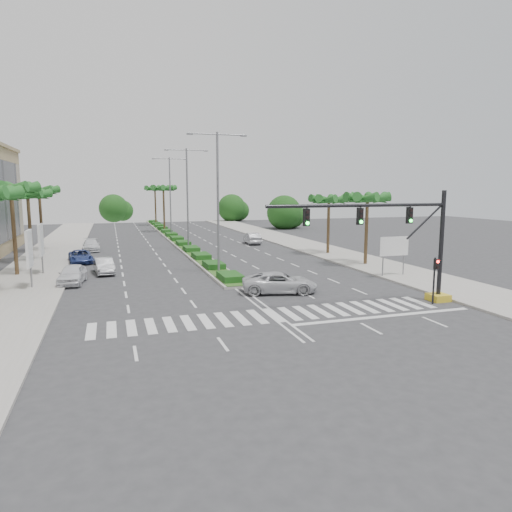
{
  "coord_description": "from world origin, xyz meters",
  "views": [
    {
      "loc": [
        -8.81,
        -24.19,
        7.24
      ],
      "look_at": [
        0.04,
        3.48,
        3.0
      ],
      "focal_mm": 32.0,
      "sensor_mm": 36.0,
      "label": 1
    }
  ],
  "objects": [
    {
      "name": "footpath_right",
      "position": [
        15.2,
        20.0,
        0.07
      ],
      "size": [
        6.0,
        120.0,
        0.15
      ],
      "primitive_type": "cube",
      "color": "gray",
      "rests_on": "ground"
    },
    {
      "name": "palm_left_end",
      "position": [
        -16.5,
        34.0,
        6.88
      ],
      "size": [
        4.57,
        4.68,
        7.75
      ],
      "color": "brown",
      "rests_on": "ground"
    },
    {
      "name": "pedestrian_signal",
      "position": [
        10.6,
        -0.68,
        2.04
      ],
      "size": [
        0.28,
        0.36,
        3.0
      ],
      "color": "black",
      "rests_on": "ground"
    },
    {
      "name": "palm_right_far",
      "position": [
        14.5,
        22.0,
        5.91
      ],
      "size": [
        4.57,
        4.68,
        6.75
      ],
      "color": "brown",
      "rests_on": "ground"
    },
    {
      "name": "ground",
      "position": [
        0.0,
        0.0,
        0.0
      ],
      "size": [
        160.0,
        160.0,
        0.0
      ],
      "primitive_type": "plane",
      "color": "#333335",
      "rests_on": "ground"
    },
    {
      "name": "direction_sign",
      "position": [
        13.5,
        7.99,
        2.45
      ],
      "size": [
        2.7,
        0.11,
        3.4
      ],
      "color": "slate",
      "rests_on": "ground"
    },
    {
      "name": "palm_median_a",
      "position": [
        0.0,
        55.0,
        7.17
      ],
      "size": [
        4.57,
        4.68,
        8.05
      ],
      "color": "brown",
      "rests_on": "ground"
    },
    {
      "name": "median",
      "position": [
        0.0,
        45.0,
        0.1
      ],
      "size": [
        2.2,
        75.0,
        0.2
      ],
      "primitive_type": "cube",
      "color": "gray",
      "rests_on": "ground"
    },
    {
      "name": "car_parked_c",
      "position": [
        -11.8,
        23.85,
        0.64
      ],
      "size": [
        2.64,
        4.81,
        1.28
      ],
      "primitive_type": "imported",
      "rotation": [
        0.0,
        0.0,
        0.12
      ],
      "color": "navy",
      "rests_on": "ground"
    },
    {
      "name": "billboard_far",
      "position": [
        -14.5,
        18.0,
        2.96
      ],
      "size": [
        0.18,
        2.1,
        4.35
      ],
      "color": "slate",
      "rests_on": "ground"
    },
    {
      "name": "streetlight_mid",
      "position": [
        0.0,
        30.0,
        6.81
      ],
      "size": [
        5.1,
        0.25,
        12.0
      ],
      "color": "slate",
      "rests_on": "ground"
    },
    {
      "name": "median_grass",
      "position": [
        0.0,
        45.0,
        0.22
      ],
      "size": [
        1.8,
        75.0,
        0.04
      ],
      "primitive_type": "cube",
      "color": "#2B4E1B",
      "rests_on": "median"
    },
    {
      "name": "streetlight_far",
      "position": [
        0.0,
        46.0,
        6.81
      ],
      "size": [
        5.1,
        0.25,
        12.0
      ],
      "color": "slate",
      "rests_on": "ground"
    },
    {
      "name": "palm_right_near",
      "position": [
        14.5,
        14.0,
        6.2
      ],
      "size": [
        4.57,
        4.68,
        7.05
      ],
      "color": "brown",
      "rests_on": "ground"
    },
    {
      "name": "billboard_near",
      "position": [
        -14.5,
        12.0,
        2.96
      ],
      "size": [
        0.18,
        2.1,
        4.35
      ],
      "color": "slate",
      "rests_on": "ground"
    },
    {
      "name": "palm_left_far",
      "position": [
        -16.5,
        26.0,
        6.5
      ],
      "size": [
        4.57,
        4.68,
        7.35
      ],
      "color": "brown",
      "rests_on": "ground"
    },
    {
      "name": "car_parked_d",
      "position": [
        -11.12,
        33.1,
        0.67
      ],
      "size": [
        2.14,
        4.73,
        1.35
      ],
      "primitive_type": "imported",
      "rotation": [
        0.0,
        0.0,
        0.06
      ],
      "color": "silver",
      "rests_on": "ground"
    },
    {
      "name": "palm_left_mid",
      "position": [
        -16.5,
        18.0,
        7.08
      ],
      "size": [
        4.57,
        4.68,
        7.95
      ],
      "color": "brown",
      "rests_on": "ground"
    },
    {
      "name": "car_parked_a",
      "position": [
        -11.8,
        13.17,
        0.75
      ],
      "size": [
        2.23,
        4.56,
        1.5
      ],
      "primitive_type": "imported",
      "rotation": [
        0.0,
        0.0,
        -0.11
      ],
      "color": "silver",
      "rests_on": "ground"
    },
    {
      "name": "streetlight_near",
      "position": [
        0.0,
        14.0,
        6.81
      ],
      "size": [
        5.1,
        0.25,
        12.0
      ],
      "color": "slate",
      "rests_on": "ground"
    },
    {
      "name": "signal_gantry",
      "position": [
        9.27,
        -0.0,
        3.46
      ],
      "size": [
        12.6,
        1.2,
        7.2
      ],
      "color": "gold",
      "rests_on": "ground"
    },
    {
      "name": "car_right",
      "position": [
        9.27,
        33.97,
        0.76
      ],
      "size": [
        1.97,
        4.71,
        1.51
      ],
      "primitive_type": "imported",
      "rotation": [
        0.0,
        0.0,
        3.06
      ],
      "color": "#A4A3A8",
      "rests_on": "ground"
    },
    {
      "name": "footpath_left",
      "position": [
        -15.2,
        20.0,
        0.07
      ],
      "size": [
        6.0,
        120.0,
        0.15
      ],
      "primitive_type": "cube",
      "color": "gray",
      "rests_on": "ground"
    },
    {
      "name": "car_crossing",
      "position": [
        2.4,
        5.36,
        0.73
      ],
      "size": [
        5.72,
        3.67,
        1.47
      ],
      "primitive_type": "imported",
      "rotation": [
        0.0,
        0.0,
        1.32
      ],
      "color": "silver",
      "rests_on": "ground"
    },
    {
      "name": "car_parked_b",
      "position": [
        -9.51,
        17.02,
        0.69
      ],
      "size": [
        1.98,
        4.33,
        1.38
      ],
      "primitive_type": "imported",
      "rotation": [
        0.0,
        0.0,
        0.13
      ],
      "color": "#A4A5A9",
      "rests_on": "ground"
    },
    {
      "name": "palm_median_b",
      "position": [
        0.0,
        70.0,
        7.17
      ],
      "size": [
        4.57,
        4.68,
        8.05
      ],
      "color": "brown",
      "rests_on": "ground"
    }
  ]
}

